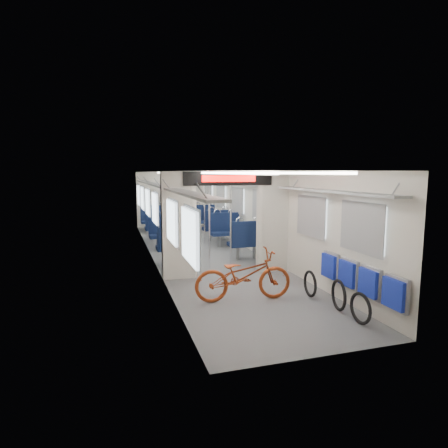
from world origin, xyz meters
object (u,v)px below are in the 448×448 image
(bike_hoop_a, at_px, (360,310))
(seat_bay_far_right, at_px, (210,220))
(seat_bay_near_right, at_px, (235,233))
(stanchion_near_left, at_px, (209,221))
(stanchion_far_left, at_px, (182,208))
(stanchion_far_right, at_px, (204,208))
(seat_bay_near_left, at_px, (170,235))
(flip_bench, at_px, (359,278))
(seat_bay_far_left, at_px, (156,221))
(stanchion_near_right, at_px, (231,219))
(bike_hoop_b, at_px, (339,296))
(bike_hoop_c, at_px, (310,285))
(bicycle, at_px, (243,275))

(bike_hoop_a, bearing_deg, seat_bay_far_right, 91.09)
(seat_bay_near_right, bearing_deg, stanchion_near_left, -126.79)
(stanchion_far_left, distance_m, stanchion_far_right, 0.71)
(seat_bay_near_left, xyz_separation_m, seat_bay_far_right, (1.87, 2.81, -0.00))
(seat_bay_near_left, bearing_deg, seat_bay_near_right, -2.51)
(flip_bench, distance_m, stanchion_far_right, 6.71)
(seat_bay_far_left, distance_m, stanchion_far_right, 2.42)
(seat_bay_near_left, distance_m, stanchion_near_right, 2.02)
(seat_bay_far_right, bearing_deg, seat_bay_near_right, -90.00)
(flip_bench, distance_m, stanchion_far_left, 6.99)
(seat_bay_far_right, relative_size, stanchion_far_left, 0.99)
(flip_bench, relative_size, stanchion_far_right, 0.91)
(seat_bay_far_right, xyz_separation_m, stanchion_near_left, (-1.18, -4.47, 0.58))
(bike_hoop_b, xyz_separation_m, stanchion_near_left, (-1.35, 3.32, 0.91))
(seat_bay_far_left, relative_size, stanchion_near_right, 0.95)
(bike_hoop_c, bearing_deg, seat_bay_near_right, 90.89)
(bike_hoop_c, xyz_separation_m, seat_bay_far_left, (-1.93, 7.63, 0.33))
(bike_hoop_c, xyz_separation_m, stanchion_far_right, (-0.59, 5.71, 0.93))
(bicycle, bearing_deg, bike_hoop_b, -119.88)
(seat_bay_far_left, relative_size, stanchion_far_right, 0.95)
(seat_bay_far_right, bearing_deg, stanchion_near_left, -104.77)
(bike_hoop_c, distance_m, stanchion_near_left, 3.00)
(bike_hoop_a, bearing_deg, seat_bay_near_left, 110.04)
(seat_bay_near_right, relative_size, seat_bay_far_right, 0.98)
(flip_bench, height_order, bike_hoop_b, flip_bench)
(bicycle, distance_m, bike_hoop_b, 1.65)
(bike_hoop_a, distance_m, stanchion_far_right, 7.13)
(flip_bench, distance_m, bike_hoop_c, 1.04)
(bike_hoop_a, distance_m, seat_bay_far_right, 8.39)
(bike_hoop_b, distance_m, stanchion_near_right, 3.72)
(stanchion_near_left, bearing_deg, stanchion_far_right, 78.27)
(seat_bay_far_right, relative_size, stanchion_near_left, 0.99)
(stanchion_far_left, bearing_deg, seat_bay_near_right, -54.55)
(seat_bay_near_right, relative_size, stanchion_far_left, 0.97)
(flip_bench, bearing_deg, stanchion_far_left, 103.61)
(seat_bay_near_right, bearing_deg, stanchion_far_right, 108.71)
(bike_hoop_b, relative_size, stanchion_near_left, 0.23)
(seat_bay_near_left, bearing_deg, bike_hoop_c, -65.41)
(seat_bay_near_right, bearing_deg, seat_bay_far_right, 90.00)
(bike_hoop_a, xyz_separation_m, stanchion_near_left, (-1.34, 3.90, 0.93))
(stanchion_near_left, bearing_deg, seat_bay_far_left, 97.76)
(flip_bench, height_order, seat_bay_near_right, seat_bay_near_right)
(seat_bay_near_right, distance_m, stanchion_far_left, 2.18)
(bike_hoop_a, bearing_deg, flip_bench, 58.56)
(seat_bay_far_right, xyz_separation_m, stanchion_near_right, (-0.58, -4.26, 0.58))
(seat_bay_near_right, height_order, seat_bay_far_left, seat_bay_near_right)
(bicycle, relative_size, stanchion_near_right, 0.76)
(bicycle, height_order, stanchion_near_right, stanchion_near_right)
(stanchion_far_left, bearing_deg, bike_hoop_c, -77.64)
(seat_bay_far_right, bearing_deg, bike_hoop_c, -89.48)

